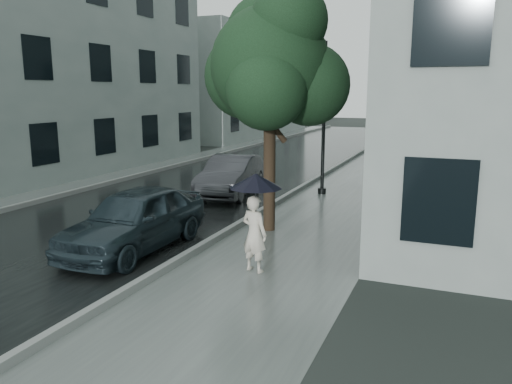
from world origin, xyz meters
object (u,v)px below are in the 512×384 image
at_px(street_tree, 272,65).
at_px(lamp_post, 320,107).
at_px(pedestrian, 254,234).
at_px(car_far, 231,175).
at_px(car_near, 135,219).

distance_m(street_tree, lamp_post, 4.95).
bearing_deg(pedestrian, lamp_post, -67.21).
relative_size(pedestrian, street_tree, 0.26).
bearing_deg(pedestrian, street_tree, -58.90).
bearing_deg(street_tree, pedestrian, -75.32).
xyz_separation_m(pedestrian, car_far, (-3.53, 6.53, -0.09)).
bearing_deg(car_near, pedestrian, -4.92).
xyz_separation_m(pedestrian, car_near, (-2.96, 0.27, -0.06)).
bearing_deg(pedestrian, car_near, 11.13).
height_order(lamp_post, car_far, lamp_post).
height_order(pedestrian, lamp_post, lamp_post).
bearing_deg(street_tree, car_far, 127.86).
distance_m(car_near, car_far, 6.28).
bearing_deg(car_far, pedestrian, -69.14).
distance_m(pedestrian, lamp_post, 8.17).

